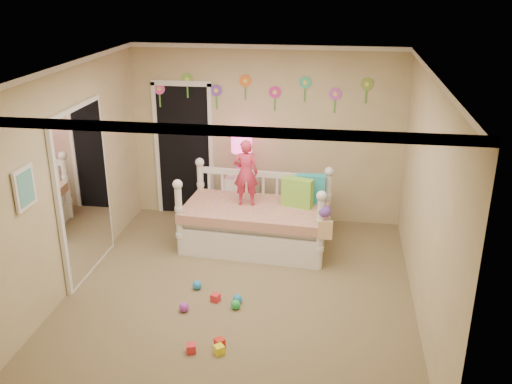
% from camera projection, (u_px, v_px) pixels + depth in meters
% --- Properties ---
extents(floor, '(4.00, 4.50, 0.01)m').
position_uv_depth(floor, '(240.00, 293.00, 6.63)').
color(floor, '#7F684C').
rests_on(floor, ground).
extents(ceiling, '(4.00, 4.50, 0.01)m').
position_uv_depth(ceiling, '(237.00, 70.00, 5.68)').
color(ceiling, white).
rests_on(ceiling, floor).
extents(back_wall, '(4.00, 0.01, 2.60)m').
position_uv_depth(back_wall, '(266.00, 135.00, 8.23)').
color(back_wall, tan).
rests_on(back_wall, floor).
extents(left_wall, '(0.01, 4.50, 2.60)m').
position_uv_depth(left_wall, '(67.00, 181.00, 6.43)').
color(left_wall, tan).
rests_on(left_wall, floor).
extents(right_wall, '(0.01, 4.50, 2.60)m').
position_uv_depth(right_wall, '(427.00, 200.00, 5.88)').
color(right_wall, tan).
rests_on(right_wall, floor).
extents(crown_molding, '(4.00, 4.50, 0.06)m').
position_uv_depth(crown_molding, '(237.00, 73.00, 5.69)').
color(crown_molding, white).
rests_on(crown_molding, ceiling).
extents(daybed, '(2.02, 1.18, 1.06)m').
position_uv_depth(daybed, '(256.00, 210.00, 7.59)').
color(daybed, white).
rests_on(daybed, floor).
extents(pillow_turquoise, '(0.39, 0.14, 0.39)m').
position_uv_depth(pillow_turquoise, '(310.00, 189.00, 7.63)').
color(pillow_turquoise, '#25A7BA').
rests_on(pillow_turquoise, daybed).
extents(pillow_lime, '(0.44, 0.26, 0.39)m').
position_uv_depth(pillow_lime, '(297.00, 192.00, 7.50)').
color(pillow_lime, '#82CE3E').
rests_on(pillow_lime, daybed).
extents(child, '(0.35, 0.25, 0.91)m').
position_uv_depth(child, '(246.00, 173.00, 7.46)').
color(child, '#D12F50').
rests_on(child, daybed).
extents(nightstand, '(0.48, 0.38, 0.74)m').
position_uv_depth(nightstand, '(242.00, 200.00, 8.35)').
color(nightstand, white).
rests_on(nightstand, floor).
extents(table_lamp, '(0.30, 0.30, 0.65)m').
position_uv_depth(table_lamp, '(242.00, 148.00, 8.06)').
color(table_lamp, '#FB219A').
rests_on(table_lamp, nightstand).
extents(closet_doorway, '(0.90, 0.04, 2.07)m').
position_uv_depth(closet_doorway, '(184.00, 149.00, 8.48)').
color(closet_doorway, black).
rests_on(closet_doorway, back_wall).
extents(flower_decals, '(3.40, 0.02, 0.50)m').
position_uv_depth(flower_decals, '(260.00, 92.00, 8.00)').
color(flower_decals, '#B2668C').
rests_on(flower_decals, back_wall).
extents(mirror_closet, '(0.07, 1.30, 2.10)m').
position_uv_depth(mirror_closet, '(84.00, 192.00, 6.79)').
color(mirror_closet, white).
rests_on(mirror_closet, left_wall).
extents(wall_picture, '(0.05, 0.34, 0.42)m').
position_uv_depth(wall_picture, '(24.00, 188.00, 5.51)').
color(wall_picture, white).
rests_on(wall_picture, left_wall).
extents(hanging_bag, '(0.20, 0.16, 0.36)m').
position_uv_depth(hanging_bag, '(324.00, 223.00, 6.91)').
color(hanging_bag, beige).
rests_on(hanging_bag, daybed).
extents(toy_scatter, '(0.84, 1.33, 0.11)m').
position_uv_depth(toy_scatter, '(201.00, 312.00, 6.16)').
color(toy_scatter, '#996666').
rests_on(toy_scatter, floor).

